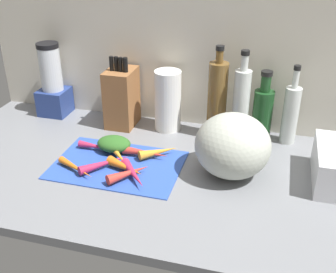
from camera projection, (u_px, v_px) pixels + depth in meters
The scene contains 21 objects.
ground_plane at pixel (169, 174), 138.18cm from camera, with size 170.00×80.00×3.00cm, color slate.
wall_back at pixel (196, 50), 156.25cm from camera, with size 170.00×3.00×60.00cm, color beige.
cutting_board at pixel (118, 164), 139.86cm from camera, with size 42.68×29.29×0.80cm, color #2D51B7.
carrot_0 at pixel (96, 146), 147.50cm from camera, with size 2.45×2.45×13.34cm, color #B2264C.
carrot_1 at pixel (76, 168), 134.86cm from camera, with size 2.39×2.39×16.22cm, color orange.
carrot_2 at pixel (104, 163), 136.78cm from camera, with size 2.99×2.99×17.58cm, color #B2264C.
carrot_3 at pixel (125, 167), 134.50cm from camera, with size 3.24×3.24×14.37cm, color orange.
carrot_4 at pixel (129, 173), 131.36cm from camera, with size 3.26×3.26×14.74cm, color red.
carrot_5 at pixel (158, 152), 143.28cm from camera, with size 3.28×3.28×13.80cm, color orange.
carrot_6 at pixel (145, 153), 143.02cm from camera, with size 2.88×2.88×16.32cm, color red.
carrot_7 at pixel (117, 153), 142.68cm from camera, with size 3.12×3.12×16.02cm, color orange.
carrot_8 at pixel (134, 174), 131.03cm from camera, with size 3.16×3.16×15.49cm, color #B2264C.
carrot_greens_pile at pixel (114, 144), 146.48cm from camera, with size 12.09×9.30×5.11cm, color #2D6023.
winter_squash at pixel (233, 146), 130.84cm from camera, with size 24.10×23.87×20.73cm, color #B2B7A8.
knife_block at pixel (122, 97), 162.62cm from camera, with size 10.53×14.23×28.37cm.
blender_appliance at pixel (53, 84), 171.34cm from camera, with size 11.62×11.62×30.32cm.
paper_towel_roll at pixel (168, 101), 159.13cm from camera, with size 10.20×10.20×23.69cm, color white.
bottle_0 at pixel (217, 100), 152.04cm from camera, with size 7.12×7.12×35.08cm.
bottle_1 at pixel (241, 105), 148.76cm from camera, with size 5.96×5.96×34.57cm.
bottle_2 at pixel (263, 112), 152.83cm from camera, with size 7.39×7.39×26.40cm.
bottle_3 at pixel (291, 114), 149.60cm from camera, with size 5.73×5.73×29.51cm.
Camera 1 is at (30.53, -112.24, 74.13)cm, focal length 44.38 mm.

